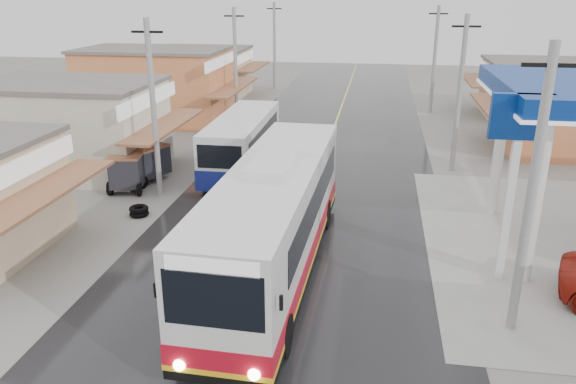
% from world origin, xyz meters
% --- Properties ---
extents(ground, '(120.00, 120.00, 0.00)m').
position_xyz_m(ground, '(0.00, 0.00, 0.00)').
color(ground, slate).
rests_on(ground, ground).
extents(road, '(12.00, 90.00, 0.02)m').
position_xyz_m(road, '(0.00, 15.00, 0.01)').
color(road, black).
rests_on(road, ground).
extents(centre_line, '(0.15, 90.00, 0.01)m').
position_xyz_m(centre_line, '(0.00, 15.00, 0.02)').
color(centre_line, '#D8CC4C').
rests_on(centre_line, road).
extents(shopfronts_left, '(11.00, 44.00, 5.20)m').
position_xyz_m(shopfronts_left, '(-13.00, 18.00, 0.00)').
color(shopfronts_left, tan).
rests_on(shopfronts_left, ground).
extents(utility_poles_left, '(1.60, 50.00, 8.00)m').
position_xyz_m(utility_poles_left, '(-7.00, 16.00, 0.00)').
color(utility_poles_left, gray).
rests_on(utility_poles_left, ground).
extents(utility_poles_right, '(1.60, 36.00, 8.00)m').
position_xyz_m(utility_poles_right, '(7.00, 15.00, 0.00)').
color(utility_poles_right, gray).
rests_on(utility_poles_right, ground).
extents(coach_bus, '(3.26, 13.04, 4.05)m').
position_xyz_m(coach_bus, '(-0.27, 2.31, 1.95)').
color(coach_bus, silver).
rests_on(coach_bus, road).
extents(second_bus, '(2.45, 8.88, 2.94)m').
position_xyz_m(second_bus, '(-3.95, 13.02, 1.59)').
color(second_bus, silver).
rests_on(second_bus, road).
extents(cyclist, '(0.96, 2.02, 2.10)m').
position_xyz_m(cyclist, '(-2.88, 7.81, 0.69)').
color(cyclist, black).
rests_on(cyclist, ground).
extents(tricycle_near, '(2.26, 2.73, 1.79)m').
position_xyz_m(tricycle_near, '(-8.36, 10.73, 1.02)').
color(tricycle_near, '#26262D').
rests_on(tricycle_near, ground).
extents(tricycle_far, '(2.00, 2.46, 1.84)m').
position_xyz_m(tricycle_far, '(-8.70, 9.42, 1.05)').
color(tricycle_far, '#26262D').
rests_on(tricycle_far, ground).
extents(tyre_stack, '(0.83, 0.83, 0.42)m').
position_xyz_m(tyre_stack, '(-6.91, 6.32, 0.21)').
color(tyre_stack, black).
rests_on(tyre_stack, ground).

